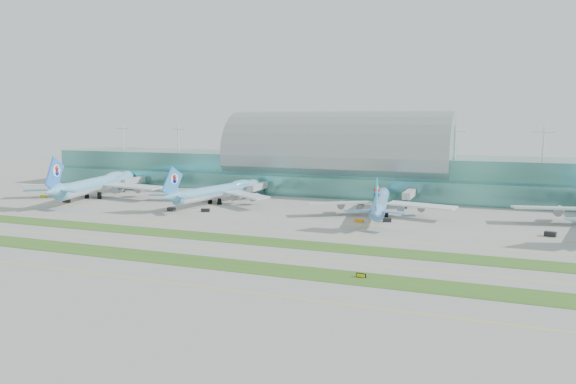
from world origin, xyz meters
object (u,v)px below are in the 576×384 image
at_px(airliner_a, 97,183).
at_px(taxiway_sign_east, 361,275).
at_px(terminal, 338,165).
at_px(airliner_c, 380,202).
at_px(airliner_b, 220,190).

bearing_deg(airliner_a, taxiway_sign_east, -42.17).
distance_m(terminal, airliner_a, 124.22).
xyz_separation_m(airliner_a, airliner_c, (143.14, -1.51, -1.34)).
relative_size(terminal, taxiway_sign_east, 126.55).
relative_size(airliner_a, taxiway_sign_east, 31.07).
xyz_separation_m(terminal, airliner_c, (37.19, -65.97, -8.42)).
distance_m(airliner_a, airliner_c, 143.16).
distance_m(terminal, taxiway_sign_east, 164.53).
bearing_deg(taxiway_sign_east, airliner_c, 109.09).
relative_size(airliner_a, airliner_c, 1.22).
bearing_deg(terminal, airliner_b, -124.24).
relative_size(airliner_b, taxiway_sign_east, 26.30).
bearing_deg(airliner_c, airliner_b, 165.23).
relative_size(terminal, airliner_c, 4.98).
xyz_separation_m(airliner_b, taxiway_sign_east, (91.45, -96.97, -5.47)).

